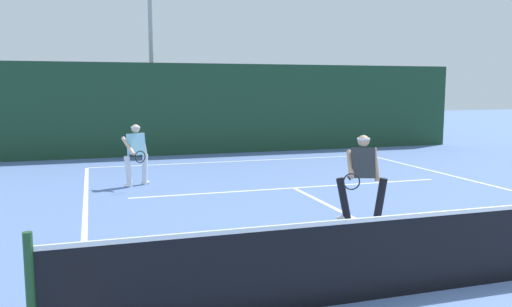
{
  "coord_description": "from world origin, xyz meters",
  "views": [
    {
      "loc": [
        -4.6,
        -5.05,
        2.44
      ],
      "look_at": [
        -1.24,
        5.58,
        1.0
      ],
      "focal_mm": 36.53,
      "sensor_mm": 36.0,
      "label": 1
    }
  ],
  "objects": [
    {
      "name": "tennis_net",
      "position": [
        0.0,
        0.0,
        0.51
      ],
      "size": [
        10.5,
        0.09,
        1.11
      ],
      "color": "#1E4723",
      "rests_on": "ground_plane"
    },
    {
      "name": "back_fence_windscreen",
      "position": [
        0.0,
        13.44,
        1.63
      ],
      "size": [
        19.04,
        0.12,
        3.26
      ],
      "primitive_type": "cube",
      "color": "#1C3E27",
      "rests_on": "ground_plane"
    },
    {
      "name": "light_pole",
      "position": [
        -2.33,
        15.36,
        5.23
      ],
      "size": [
        0.55,
        0.44,
        8.69
      ],
      "color": "#9EA39E",
      "rests_on": "ground_plane"
    },
    {
      "name": "court_line_baseline_far",
      "position": [
        0.0,
        11.25,
        0.0
      ],
      "size": [
        9.58,
        0.1,
        0.01
      ],
      "primitive_type": "cube",
      "color": "white",
      "rests_on": "ground_plane"
    },
    {
      "name": "player_near",
      "position": [
        0.04,
        3.22,
        0.86
      ],
      "size": [
        1.06,
        0.85,
        1.58
      ],
      "rotation": [
        0.0,
        0.0,
        2.79
      ],
      "color": "black",
      "rests_on": "ground_plane"
    },
    {
      "name": "court_line_service",
      "position": [
        0.0,
        6.46,
        0.0
      ],
      "size": [
        7.81,
        0.1,
        0.01
      ],
      "primitive_type": "cube",
      "color": "white",
      "rests_on": "ground_plane"
    },
    {
      "name": "ground_plane",
      "position": [
        0.0,
        0.0,
        0.0
      ],
      "size": [
        80.0,
        80.0,
        0.0
      ],
      "primitive_type": "plane",
      "color": "#5673AB"
    },
    {
      "name": "player_far",
      "position": [
        -3.58,
        7.91,
        0.83
      ],
      "size": [
        0.7,
        0.94,
        1.52
      ],
      "rotation": [
        0.0,
        0.0,
        3.63
      ],
      "color": "silver",
      "rests_on": "ground_plane"
    },
    {
      "name": "court_line_centre",
      "position": [
        0.0,
        3.2,
        0.0
      ],
      "size": [
        0.1,
        6.4,
        0.01
      ],
      "primitive_type": "cube",
      "color": "white",
      "rests_on": "ground_plane"
    }
  ]
}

